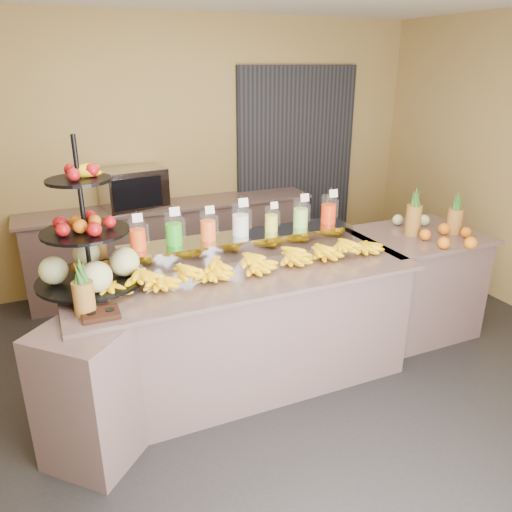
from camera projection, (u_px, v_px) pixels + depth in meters
ground at (258, 399)px, 3.67m from camera, size 6.00×6.00×0.00m
room_envelope at (238, 126)px, 3.74m from camera, size 6.04×5.02×2.82m
buffet_counter at (230, 331)px, 3.68m from camera, size 2.75×1.25×0.93m
right_counter at (412, 283)px, 4.49m from camera, size 1.08×0.88×0.93m
back_ledge at (174, 245)px, 5.43m from camera, size 3.10×0.55×0.93m
pitcher_tray at (241, 244)px, 3.85m from camera, size 1.85×0.30×0.15m
juice_pitcher_orange_a at (138, 237)px, 3.49m from camera, size 0.12×0.12×0.29m
juice_pitcher_green at (174, 231)px, 3.59m from camera, size 0.13×0.13×0.31m
juice_pitcher_orange_b at (208, 228)px, 3.69m from camera, size 0.12×0.12×0.29m
juice_pitcher_milk at (240, 222)px, 3.78m from camera, size 0.13×0.14×0.32m
juice_pitcher_lemon at (271, 220)px, 3.89m from camera, size 0.11×0.11×0.26m
juice_pitcher_lime at (301, 215)px, 3.98m from camera, size 0.12×0.13×0.30m
juice_pitcher_orange_c at (329, 211)px, 4.08m from camera, size 0.13×0.13×0.31m
banana_heap at (252, 259)px, 3.54m from camera, size 2.17×0.20×0.18m
fruit_stand at (96, 251)px, 3.23m from camera, size 0.89×0.89×0.99m
condiment_caddy at (101, 314)px, 2.90m from camera, size 0.22×0.16×0.03m
pineapple_left_a at (83, 294)px, 2.89m from camera, size 0.12×0.12×0.37m
pineapple_left_b at (97, 247)px, 3.59m from camera, size 0.13×0.13×0.39m
right_fruit_pile at (441, 229)px, 4.19m from camera, size 0.50×0.48×0.26m
oven_warmer at (134, 188)px, 5.04m from camera, size 0.66×0.50×0.40m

